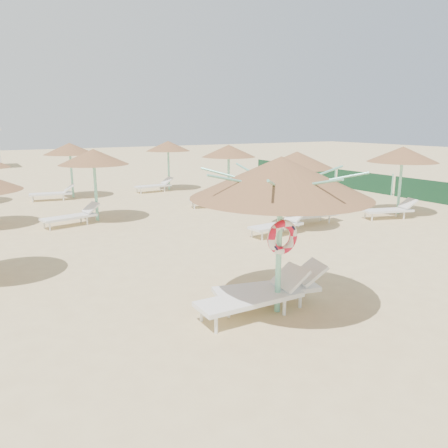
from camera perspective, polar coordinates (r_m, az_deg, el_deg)
ground at (r=8.63m, az=3.55°, el=-11.48°), size 120.00×120.00×0.00m
main_palapa at (r=8.04m, az=7.45°, el=5.99°), size 3.35×3.35×3.00m
lounger_main_a at (r=8.40m, az=4.28°, el=-9.31°), size 2.26×0.70×0.82m
lounger_main_b at (r=8.87m, az=6.51°, el=-8.12°), size 2.35×1.17×0.82m
palapa_field at (r=17.82m, az=-11.32°, el=8.65°), size 18.75×14.15×2.69m
windbreak_fence at (r=24.89m, az=17.77°, el=5.30°), size 0.08×19.84×1.10m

